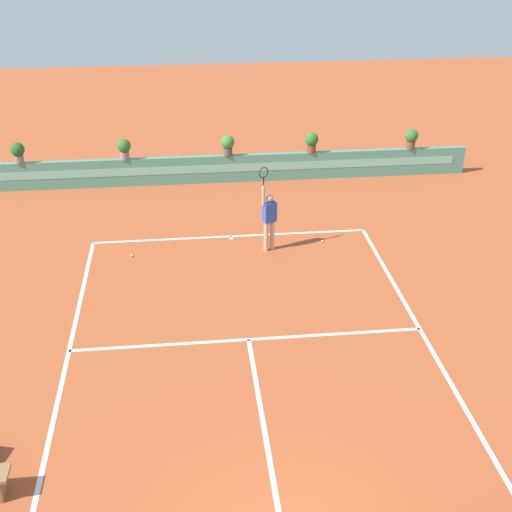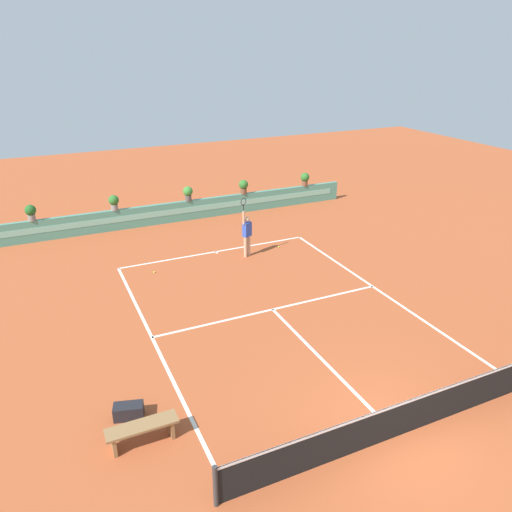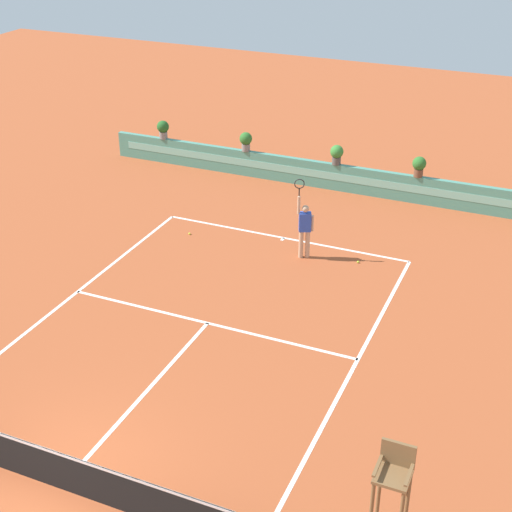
{
  "view_description": "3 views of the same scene",
  "coord_description": "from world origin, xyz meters",
  "px_view_note": "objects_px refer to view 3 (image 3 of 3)",
  "views": [
    {
      "loc": [
        -1.27,
        -6.76,
        9.18
      ],
      "look_at": [
        0.42,
        8.65,
        1.0
      ],
      "focal_mm": 48.1,
      "sensor_mm": 36.0,
      "label": 1
    },
    {
      "loc": [
        -6.59,
        -6.58,
        8.26
      ],
      "look_at": [
        0.42,
        8.65,
        1.0
      ],
      "focal_mm": 34.72,
      "sensor_mm": 36.0,
      "label": 2
    },
    {
      "loc": [
        7.78,
        -8.36,
        10.82
      ],
      "look_at": [
        0.42,
        8.65,
        1.0
      ],
      "focal_mm": 52.61,
      "sensor_mm": 36.0,
      "label": 3
    }
  ],
  "objects_px": {
    "tennis_ball_near_baseline": "(190,234)",
    "potted_plant_centre": "(337,153)",
    "potted_plant_left": "(246,140)",
    "tennis_ball_mid_court": "(358,262)",
    "umpire_chair": "(392,486)",
    "potted_plant_right": "(419,165)",
    "potted_plant_far_left": "(163,128)",
    "tennis_player": "(305,226)"
  },
  "relations": [
    {
      "from": "tennis_ball_near_baseline",
      "to": "potted_plant_centre",
      "type": "distance_m",
      "value": 6.49
    },
    {
      "from": "potted_plant_left",
      "to": "tennis_ball_mid_court",
      "type": "bearing_deg",
      "value": -40.66
    },
    {
      "from": "umpire_chair",
      "to": "potted_plant_right",
      "type": "height_order",
      "value": "umpire_chair"
    },
    {
      "from": "tennis_ball_mid_court",
      "to": "potted_plant_centre",
      "type": "relative_size",
      "value": 0.09
    },
    {
      "from": "tennis_ball_near_baseline",
      "to": "potted_plant_centre",
      "type": "xyz_separation_m",
      "value": [
        3.18,
        5.49,
        1.38
      ]
    },
    {
      "from": "tennis_ball_mid_court",
      "to": "potted_plant_left",
      "type": "xyz_separation_m",
      "value": [
        -6.04,
        5.19,
        1.38
      ]
    },
    {
      "from": "tennis_ball_near_baseline",
      "to": "potted_plant_far_left",
      "type": "xyz_separation_m",
      "value": [
        -4.03,
        5.49,
        1.38
      ]
    },
    {
      "from": "tennis_ball_near_baseline",
      "to": "potted_plant_far_left",
      "type": "distance_m",
      "value": 6.95
    },
    {
      "from": "umpire_chair",
      "to": "potted_plant_left",
      "type": "relative_size",
      "value": 2.96
    },
    {
      "from": "tennis_ball_mid_court",
      "to": "potted_plant_right",
      "type": "height_order",
      "value": "potted_plant_right"
    },
    {
      "from": "tennis_player",
      "to": "potted_plant_right",
      "type": "height_order",
      "value": "tennis_player"
    },
    {
      "from": "tennis_player",
      "to": "potted_plant_right",
      "type": "bearing_deg",
      "value": 67.95
    },
    {
      "from": "potted_plant_right",
      "to": "tennis_ball_mid_court",
      "type": "bearing_deg",
      "value": -96.33
    },
    {
      "from": "tennis_player",
      "to": "tennis_ball_mid_court",
      "type": "bearing_deg",
      "value": 10.29
    },
    {
      "from": "potted_plant_left",
      "to": "potted_plant_centre",
      "type": "distance_m",
      "value": 3.61
    },
    {
      "from": "potted_plant_left",
      "to": "potted_plant_centre",
      "type": "bearing_deg",
      "value": 0.0
    },
    {
      "from": "tennis_player",
      "to": "potted_plant_far_left",
      "type": "xyz_separation_m",
      "value": [
        -7.98,
        5.48,
        0.36
      ]
    },
    {
      "from": "potted_plant_right",
      "to": "potted_plant_centre",
      "type": "height_order",
      "value": "same"
    },
    {
      "from": "potted_plant_far_left",
      "to": "tennis_ball_mid_court",
      "type": "bearing_deg",
      "value": -28.3
    },
    {
      "from": "tennis_ball_near_baseline",
      "to": "potted_plant_right",
      "type": "relative_size",
      "value": 0.09
    },
    {
      "from": "potted_plant_left",
      "to": "potted_plant_far_left",
      "type": "distance_m",
      "value": 3.59
    },
    {
      "from": "potted_plant_far_left",
      "to": "umpire_chair",
      "type": "bearing_deg",
      "value": -49.1
    },
    {
      "from": "umpire_chair",
      "to": "tennis_ball_near_baseline",
      "type": "relative_size",
      "value": 31.47
    },
    {
      "from": "tennis_ball_near_baseline",
      "to": "potted_plant_left",
      "type": "xyz_separation_m",
      "value": [
        -0.43,
        5.49,
        1.38
      ]
    },
    {
      "from": "tennis_ball_mid_court",
      "to": "potted_plant_far_left",
      "type": "bearing_deg",
      "value": 151.7
    },
    {
      "from": "umpire_chair",
      "to": "tennis_player",
      "type": "relative_size",
      "value": 0.83
    },
    {
      "from": "potted_plant_right",
      "to": "potted_plant_centre",
      "type": "distance_m",
      "value": 3.0
    },
    {
      "from": "umpire_chair",
      "to": "potted_plant_right",
      "type": "bearing_deg",
      "value": 100.84
    },
    {
      "from": "potted_plant_far_left",
      "to": "potted_plant_left",
      "type": "bearing_deg",
      "value": 0.0
    },
    {
      "from": "tennis_player",
      "to": "tennis_ball_near_baseline",
      "type": "xyz_separation_m",
      "value": [
        -3.96,
        -0.01,
        -1.02
      ]
    },
    {
      "from": "tennis_player",
      "to": "tennis_ball_near_baseline",
      "type": "distance_m",
      "value": 4.09
    },
    {
      "from": "tennis_ball_mid_court",
      "to": "umpire_chair",
      "type": "bearing_deg",
      "value": -70.74
    },
    {
      "from": "potted_plant_centre",
      "to": "potted_plant_right",
      "type": "bearing_deg",
      "value": 0.0
    },
    {
      "from": "potted_plant_right",
      "to": "potted_plant_far_left",
      "type": "distance_m",
      "value": 10.21
    },
    {
      "from": "tennis_player",
      "to": "potted_plant_centre",
      "type": "xyz_separation_m",
      "value": [
        -0.78,
        5.48,
        0.36
      ]
    },
    {
      "from": "umpire_chair",
      "to": "tennis_player",
      "type": "bearing_deg",
      "value": 117.96
    },
    {
      "from": "umpire_chair",
      "to": "potted_plant_far_left",
      "type": "distance_m",
      "value": 20.01
    },
    {
      "from": "tennis_player",
      "to": "potted_plant_centre",
      "type": "bearing_deg",
      "value": 98.1
    },
    {
      "from": "umpire_chair",
      "to": "potted_plant_right",
      "type": "distance_m",
      "value": 15.4
    },
    {
      "from": "potted_plant_left",
      "to": "potted_plant_centre",
      "type": "height_order",
      "value": "same"
    },
    {
      "from": "potted_plant_left",
      "to": "potted_plant_far_left",
      "type": "height_order",
      "value": "same"
    },
    {
      "from": "potted_plant_right",
      "to": "potted_plant_far_left",
      "type": "xyz_separation_m",
      "value": [
        -10.21,
        0.0,
        0.0
      ]
    }
  ]
}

